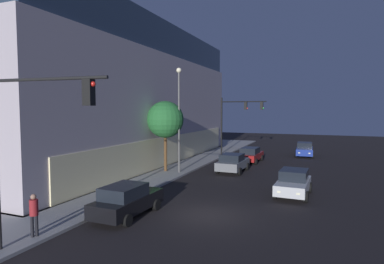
{
  "coord_description": "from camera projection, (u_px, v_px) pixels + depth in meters",
  "views": [
    {
      "loc": [
        -16.12,
        -5.63,
        5.65
      ],
      "look_at": [
        5.24,
        3.05,
        4.02
      ],
      "focal_mm": 30.55,
      "sensor_mm": 36.0,
      "label": 1
    }
  ],
  "objects": [
    {
      "name": "ground_plane",
      "position": [
        208.0,
        215.0,
        17.41
      ],
      "size": [
        120.0,
        120.0,
        0.0
      ],
      "primitive_type": "plane",
      "color": "black"
    },
    {
      "name": "modern_building",
      "position": [
        87.0,
        97.0,
        36.24
      ],
      "size": [
        35.18,
        21.21,
        14.19
      ],
      "color": "#4C4C51",
      "rests_on": "ground"
    },
    {
      "name": "traffic_light_near_corner",
      "position": [
        26.0,
        131.0,
        12.04
      ],
      "size": [
        0.6,
        5.06,
        6.91
      ],
      "color": "black",
      "rests_on": "sidewalk_corner"
    },
    {
      "name": "traffic_light_far_corner",
      "position": [
        237.0,
        114.0,
        39.05
      ],
      "size": [
        0.36,
        5.48,
        6.88
      ],
      "color": "black",
      "rests_on": "sidewalk_corner"
    },
    {
      "name": "street_lamp_sidewalk",
      "position": [
        179.0,
        108.0,
        28.09
      ],
      "size": [
        0.44,
        0.44,
        9.01
      ],
      "color": "#525252",
      "rests_on": "sidewalk_corner"
    },
    {
      "name": "sidewalk_tree",
      "position": [
        165.0,
        120.0,
        28.72
      ],
      "size": [
        3.26,
        3.26,
        6.2
      ],
      "color": "#53371E",
      "rests_on": "sidewalk_corner"
    },
    {
      "name": "pedestrian_waiting",
      "position": [
        34.0,
        211.0,
        14.01
      ],
      "size": [
        0.36,
        0.36,
        1.86
      ],
      "color": "black",
      "rests_on": "sidewalk_corner"
    },
    {
      "name": "car_black",
      "position": [
        127.0,
        200.0,
        17.18
      ],
      "size": [
        4.56,
        2.16,
        1.7
      ],
      "color": "black",
      "rests_on": "ground"
    },
    {
      "name": "car_silver",
      "position": [
        293.0,
        183.0,
        21.3
      ],
      "size": [
        4.28,
        2.24,
        1.66
      ],
      "color": "#B7BABF",
      "rests_on": "ground"
    },
    {
      "name": "car_grey",
      "position": [
        233.0,
        163.0,
        29.28
      ],
      "size": [
        4.4,
        2.32,
        1.64
      ],
      "color": "slate",
      "rests_on": "ground"
    },
    {
      "name": "car_red",
      "position": [
        250.0,
        155.0,
        34.75
      ],
      "size": [
        4.62,
        2.17,
        1.57
      ],
      "color": "maroon",
      "rests_on": "ground"
    },
    {
      "name": "car_blue",
      "position": [
        305.0,
        149.0,
        39.06
      ],
      "size": [
        4.79,
        2.22,
        1.63
      ],
      "color": "navy",
      "rests_on": "ground"
    }
  ]
}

